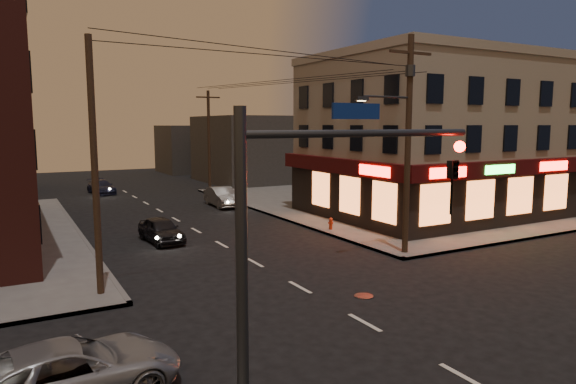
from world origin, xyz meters
TOP-DOWN VIEW (x-y plane):
  - ground at (0.00, 0.00)m, footprint 120.00×120.00m
  - sidewalk_ne at (18.00, 19.00)m, footprint 24.00×28.00m
  - pizza_building at (15.93, 13.43)m, footprint 15.85×12.85m
  - bg_building_ne_a at (14.00, 38.00)m, footprint 10.00×12.00m
  - bg_building_ne_b at (12.00, 52.00)m, footprint 8.00×8.00m
  - utility_pole_main at (6.68, 5.80)m, footprint 4.20×0.44m
  - utility_pole_far at (6.80, 32.00)m, footprint 0.26×0.26m
  - utility_pole_west at (-6.80, 6.50)m, footprint 0.24×0.24m
  - traffic_signal at (-5.57, -5.60)m, footprint 4.49×0.32m
  - suv_cross at (-8.54, -0.47)m, footprint 5.11×2.75m
  - sedan_near at (-2.55, 14.08)m, footprint 1.87×3.95m
  - sedan_mid at (4.67, 23.63)m, footprint 1.75×4.52m
  - sedan_far at (-2.13, 35.44)m, footprint 2.15×4.42m
  - fire_hydrant at (6.66, 11.89)m, footprint 0.29×0.29m

SIDE VIEW (x-z plane):
  - ground at x=0.00m, z-range 0.00..0.00m
  - sidewalk_ne at x=18.00m, z-range 0.00..0.15m
  - fire_hydrant at x=6.66m, z-range 0.18..0.87m
  - sedan_far at x=-2.13m, z-range 0.00..1.24m
  - sedan_near at x=-2.55m, z-range 0.00..1.30m
  - suv_cross at x=-8.54m, z-range 0.00..1.36m
  - sedan_mid at x=4.67m, z-range 0.00..1.47m
  - bg_building_ne_b at x=12.00m, z-range 0.00..6.00m
  - bg_building_ne_a at x=14.00m, z-range 0.00..7.00m
  - traffic_signal at x=-5.57m, z-range 0.92..7.39m
  - utility_pole_far at x=6.80m, z-range 0.15..9.15m
  - utility_pole_west at x=-6.80m, z-range 0.15..9.15m
  - pizza_building at x=15.93m, z-range 0.10..10.60m
  - utility_pole_main at x=6.68m, z-range 0.76..10.76m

